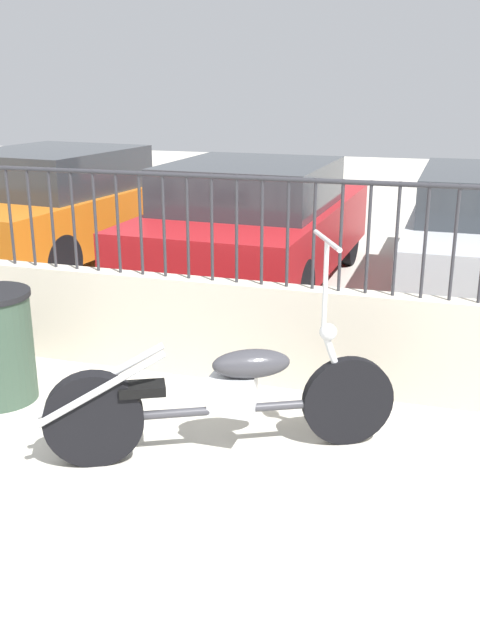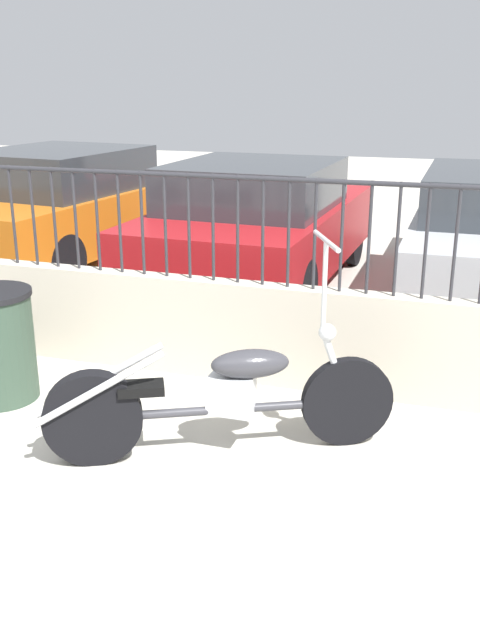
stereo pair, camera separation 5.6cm
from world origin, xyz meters
TOP-DOWN VIEW (x-y plane):
  - low_wall at (0.00, 2.85)m, footprint 8.78×0.18m
  - fence_railing at (0.00, 2.85)m, footprint 8.78×0.04m
  - motorcycle_dark_grey at (0.77, 1.64)m, footprint 2.07×1.12m
  - car_orange at (-2.74, 5.95)m, footprint 2.34×4.40m
  - car_red at (-0.04, 5.52)m, footprint 1.98×4.06m

SIDE VIEW (x-z plane):
  - motorcycle_dark_grey at x=0.77m, z-range -0.31..1.07m
  - low_wall at x=0.00m, z-range 0.00..0.79m
  - car_red at x=-0.04m, z-range 0.00..1.41m
  - car_orange at x=-2.74m, z-range 0.00..1.43m
  - fence_railing at x=0.00m, z-range 0.92..1.73m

